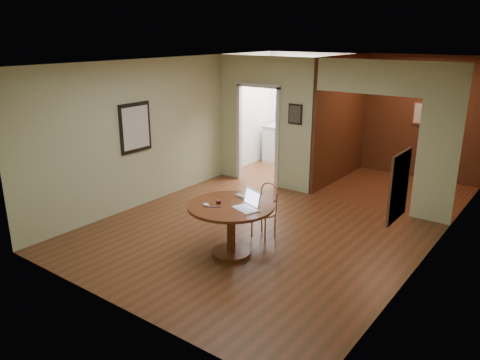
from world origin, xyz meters
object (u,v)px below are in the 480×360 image
Objects in this scene: chair at (266,207)px; dining_table at (231,218)px; open_laptop at (249,204)px; closed_laptop at (244,197)px.

dining_table is at bearing -88.75° from chair.
dining_table is 2.99× the size of open_laptop.
dining_table is 0.39m from open_laptop.
open_laptop is at bearing 8.25° from dining_table.
open_laptop is at bearing -40.24° from closed_laptop.
chair is 2.10× the size of open_laptop.
open_laptop is 0.42m from closed_laptop.
chair is 2.67× the size of closed_laptop.
open_laptop is 1.27× the size of closed_laptop.
closed_laptop is (-0.04, -0.54, 0.31)m from chair.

